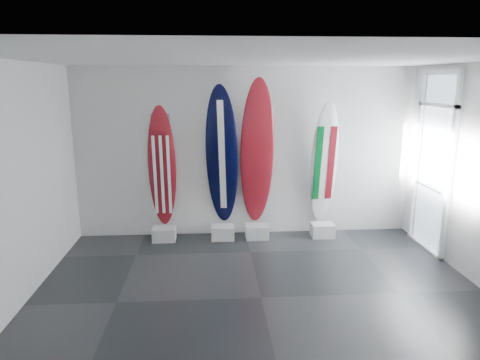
{
  "coord_description": "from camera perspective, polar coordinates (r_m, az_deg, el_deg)",
  "views": [
    {
      "loc": [
        -0.62,
        -5.11,
        2.75
      ],
      "look_at": [
        -0.18,
        1.4,
        1.25
      ],
      "focal_mm": 32.44,
      "sensor_mm": 36.0,
      "label": 1
    }
  ],
  "objects": [
    {
      "name": "surfboard_usa",
      "position": [
        7.58,
        -10.21,
        1.69
      ],
      "size": [
        0.49,
        0.26,
        2.13
      ],
      "primitive_type": "ellipsoid",
      "rotation": [
        0.08,
        0.0,
        -0.04
      ],
      "color": "maroon",
      "rests_on": "display_block_usa"
    },
    {
      "name": "wall_left",
      "position": [
        5.77,
        -28.1,
        -1.12
      ],
      "size": [
        0.0,
        5.0,
        5.0
      ],
      "primitive_type": "plane",
      "rotation": [
        1.57,
        0.0,
        1.57
      ],
      "color": "silver",
      "rests_on": "ground"
    },
    {
      "name": "wall_back",
      "position": [
        7.74,
        0.78,
        3.63
      ],
      "size": [
        6.0,
        0.0,
        6.0
      ],
      "primitive_type": "plane",
      "rotation": [
        1.57,
        0.0,
        0.0
      ],
      "color": "silver",
      "rests_on": "ground"
    },
    {
      "name": "display_block_navy",
      "position": [
        7.75,
        -2.29,
        -6.92
      ],
      "size": [
        0.4,
        0.3,
        0.24
      ],
      "primitive_type": "cube",
      "color": "silver",
      "rests_on": "floor"
    },
    {
      "name": "wall_outlet",
      "position": [
        8.17,
        -16.69,
        -4.73
      ],
      "size": [
        0.09,
        0.02,
        0.13
      ],
      "primitive_type": "cube",
      "color": "silver",
      "rests_on": "wall_back"
    },
    {
      "name": "glass_door",
      "position": [
        7.68,
        24.09,
        1.86
      ],
      "size": [
        0.12,
        1.16,
        2.85
      ],
      "primitive_type": null,
      "color": "white",
      "rests_on": "floor"
    },
    {
      "name": "surfboard_italy",
      "position": [
        7.78,
        10.98,
        2.14
      ],
      "size": [
        0.52,
        0.41,
        2.18
      ],
      "primitive_type": "ellipsoid",
      "rotation": [
        0.14,
        0.0,
        0.07
      ],
      "color": "white",
      "rests_on": "display_block_italy"
    },
    {
      "name": "surfboard_navy",
      "position": [
        7.5,
        -2.4,
        3.1
      ],
      "size": [
        0.65,
        0.59,
        2.48
      ],
      "primitive_type": "ellipsoid",
      "rotation": [
        0.17,
        0.0,
        -0.19
      ],
      "color": "black",
      "rests_on": "display_block_navy"
    },
    {
      "name": "wall_front",
      "position": [
        2.96,
        8.84,
        -12.2
      ],
      "size": [
        6.0,
        0.0,
        6.0
      ],
      "primitive_type": "plane",
      "rotation": [
        -1.57,
        0.0,
        0.0
      ],
      "color": "silver",
      "rests_on": "ground"
    },
    {
      "name": "floor",
      "position": [
        5.83,
        2.8,
        -15.2
      ],
      "size": [
        6.0,
        6.0,
        0.0
      ],
      "primitive_type": "plane",
      "color": "black",
      "rests_on": "ground"
    },
    {
      "name": "display_block_italy",
      "position": [
        8.0,
        10.79,
        -6.51
      ],
      "size": [
        0.4,
        0.3,
        0.24
      ],
      "primitive_type": "cube",
      "color": "silver",
      "rests_on": "floor"
    },
    {
      "name": "display_block_swiss",
      "position": [
        7.79,
        2.25,
        -6.82
      ],
      "size": [
        0.4,
        0.3,
        0.24
      ],
      "primitive_type": "cube",
      "color": "silver",
      "rests_on": "floor"
    },
    {
      "name": "surfboard_swiss",
      "position": [
        7.53,
        2.27,
        3.56
      ],
      "size": [
        0.6,
        0.44,
        2.58
      ],
      "primitive_type": "ellipsoid",
      "rotation": [
        0.13,
        0.0,
        0.04
      ],
      "color": "maroon",
      "rests_on": "display_block_swiss"
    },
    {
      "name": "display_block_usa",
      "position": [
        7.79,
        -9.94,
        -7.0
      ],
      "size": [
        0.4,
        0.3,
        0.24
      ],
      "primitive_type": "cube",
      "color": "silver",
      "rests_on": "floor"
    },
    {
      "name": "ceiling",
      "position": [
        5.15,
        3.18,
        15.7
      ],
      "size": [
        6.0,
        6.0,
        0.0
      ],
      "primitive_type": "plane",
      "rotation": [
        3.14,
        0.0,
        0.0
      ],
      "color": "white",
      "rests_on": "wall_back"
    }
  ]
}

